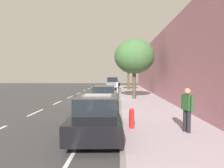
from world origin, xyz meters
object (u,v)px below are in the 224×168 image
at_px(cyclist_with_backpack, 118,85).
at_px(pedestrian_on_phone, 187,107).
at_px(street_tree_mid_block, 128,63).
at_px(parked_suv_grey_mid, 112,83).
at_px(parked_sedan_black_nearest, 97,116).
at_px(bicycle_at_curb, 116,90).
at_px(street_tree_near_cyclist, 134,57).
at_px(fire_hydrant, 132,118).
at_px(parked_sedan_white_second, 104,96).

relative_size(cyclist_with_backpack, pedestrian_on_phone, 0.96).
distance_m(cyclist_with_backpack, street_tree_mid_block, 5.06).
bearing_deg(cyclist_with_backpack, parked_suv_grey_mid, 97.70).
height_order(parked_sedan_black_nearest, bicycle_at_curb, parked_sedan_black_nearest).
relative_size(street_tree_near_cyclist, fire_hydrant, 6.63).
bearing_deg(parked_suv_grey_mid, bicycle_at_curb, -83.73).
distance_m(cyclist_with_backpack, pedestrian_on_phone, 17.55).
xyz_separation_m(street_tree_near_cyclist, pedestrian_on_phone, (1.20, -10.43, -2.97)).
bearing_deg(parked_sedan_black_nearest, street_tree_mid_block, 83.70).
relative_size(parked_suv_grey_mid, street_tree_near_cyclist, 0.85).
height_order(bicycle_at_curb, pedestrian_on_phone, pedestrian_on_phone).
bearing_deg(bicycle_at_curb, parked_sedan_black_nearest, -91.66).
relative_size(bicycle_at_curb, cyclist_with_backpack, 0.85).
bearing_deg(street_tree_near_cyclist, street_tree_mid_block, 90.00).
xyz_separation_m(parked_sedan_black_nearest, bicycle_at_curb, (0.52, 17.81, -0.38)).
relative_size(parked_sedan_white_second, street_tree_near_cyclist, 0.79).
xyz_separation_m(parked_sedan_white_second, fire_hydrant, (1.65, -6.51, -0.20)).
distance_m(parked_sedan_black_nearest, parked_sedan_white_second, 7.00).
xyz_separation_m(street_tree_near_cyclist, street_tree_mid_block, (-0.00, 10.52, 0.09)).
relative_size(parked_sedan_white_second, fire_hydrant, 5.26).
bearing_deg(street_tree_near_cyclist, cyclist_with_backpack, 102.85).
distance_m(parked_sedan_white_second, pedestrian_on_phone, 7.93).
height_order(bicycle_at_curb, street_tree_near_cyclist, street_tree_near_cyclist).
height_order(parked_suv_grey_mid, street_tree_near_cyclist, street_tree_near_cyclist).
bearing_deg(street_tree_near_cyclist, fire_hydrant, -95.19).
xyz_separation_m(parked_sedan_black_nearest, street_tree_mid_block, (2.32, 20.97, 3.41)).
bearing_deg(street_tree_near_cyclist, pedestrian_on_phone, -83.43).
bearing_deg(parked_sedan_black_nearest, bicycle_at_curb, 88.34).
bearing_deg(parked_sedan_black_nearest, street_tree_near_cyclist, 77.50).
relative_size(bicycle_at_curb, pedestrian_on_phone, 0.82).
xyz_separation_m(cyclist_with_backpack, fire_hydrant, (0.67, -16.86, -0.44)).
bearing_deg(parked_suv_grey_mid, street_tree_near_cyclist, -79.70).
xyz_separation_m(bicycle_at_curb, street_tree_mid_block, (1.80, 3.16, 3.79)).
relative_size(parked_sedan_black_nearest, parked_sedan_white_second, 1.01).
bearing_deg(parked_sedan_black_nearest, cyclist_with_backpack, 87.55).
xyz_separation_m(cyclist_with_backpack, pedestrian_on_phone, (2.78, -17.33, 0.11)).
xyz_separation_m(parked_sedan_white_second, parked_suv_grey_mid, (0.04, 17.27, 0.27)).
xyz_separation_m(parked_suv_grey_mid, fire_hydrant, (1.60, -23.78, -0.47)).
xyz_separation_m(street_tree_mid_block, pedestrian_on_phone, (1.20, -20.95, -3.06)).
xyz_separation_m(parked_sedan_white_second, cyclist_with_backpack, (0.98, 10.36, 0.24)).
distance_m(parked_sedan_black_nearest, street_tree_near_cyclist, 11.20).
bearing_deg(parked_suv_grey_mid, pedestrian_on_phone, -81.30).
height_order(cyclist_with_backpack, street_tree_mid_block, street_tree_mid_block).
distance_m(parked_sedan_black_nearest, pedestrian_on_phone, 3.53).
distance_m(parked_suv_grey_mid, cyclist_with_backpack, 6.98).
bearing_deg(parked_sedan_white_second, bicycle_at_curb, 86.03).
xyz_separation_m(cyclist_with_backpack, street_tree_mid_block, (1.57, 3.62, 3.17)).
height_order(parked_suv_grey_mid, street_tree_mid_block, street_tree_mid_block).
bearing_deg(street_tree_near_cyclist, bicycle_at_curb, 103.74).
height_order(parked_suv_grey_mid, pedestrian_on_phone, parked_suv_grey_mid).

